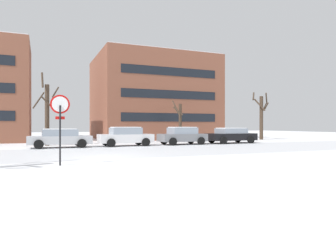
% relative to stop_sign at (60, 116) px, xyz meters
% --- Properties ---
extents(ground_plane, '(120.00, 120.00, 0.00)m').
position_rel_stop_sign_xyz_m(ground_plane, '(2.29, 2.42, -2.00)').
color(ground_plane, white).
extents(road_surface, '(80.00, 8.24, 0.00)m').
position_rel_stop_sign_xyz_m(road_surface, '(2.29, 5.54, -2.00)').
color(road_surface, silver).
rests_on(road_surface, ground).
extents(stop_sign, '(0.76, 0.16, 2.85)m').
position_rel_stop_sign_xyz_m(stop_sign, '(0.00, 0.00, 0.00)').
color(stop_sign, black).
rests_on(stop_sign, ground).
extents(parked_car_silver, '(4.40, 2.02, 1.38)m').
position_rel_stop_sign_xyz_m(parked_car_silver, '(0.59, 10.41, -1.29)').
color(parked_car_silver, silver).
rests_on(parked_car_silver, ground).
extents(parked_car_white, '(4.18, 2.08, 1.49)m').
position_rel_stop_sign_xyz_m(parked_car_white, '(5.44, 10.43, -1.24)').
color(parked_car_white, white).
rests_on(parked_car_white, ground).
extents(parked_car_gray, '(3.96, 2.11, 1.48)m').
position_rel_stop_sign_xyz_m(parked_car_gray, '(10.30, 10.35, -1.25)').
color(parked_car_gray, slate).
rests_on(parked_car_gray, ground).
extents(parked_car_black, '(4.45, 2.20, 1.39)m').
position_rel_stop_sign_xyz_m(parked_car_black, '(15.16, 10.37, -1.28)').
color(parked_car_black, black).
rests_on(parked_car_black, ground).
extents(tree_far_left, '(2.14, 2.19, 5.44)m').
position_rel_stop_sign_xyz_m(tree_far_left, '(22.28, 14.95, 0.79)').
color(tree_far_left, '#423326').
rests_on(tree_far_left, ground).
extents(tree_far_right, '(1.98, 1.68, 5.84)m').
position_rel_stop_sign_xyz_m(tree_far_right, '(-0.24, 13.22, 0.69)').
color(tree_far_right, '#423326').
rests_on(tree_far_right, ground).
extents(tree_far_mid, '(0.93, 1.16, 4.07)m').
position_rel_stop_sign_xyz_m(tree_far_mid, '(12.05, 14.65, 0.07)').
color(tree_far_mid, '#423326').
rests_on(tree_far_mid, ground).
extents(building_far_right, '(13.61, 11.77, 9.92)m').
position_rel_stop_sign_xyz_m(building_far_right, '(12.21, 23.16, 2.96)').
color(building_far_right, brown).
rests_on(building_far_right, ground).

